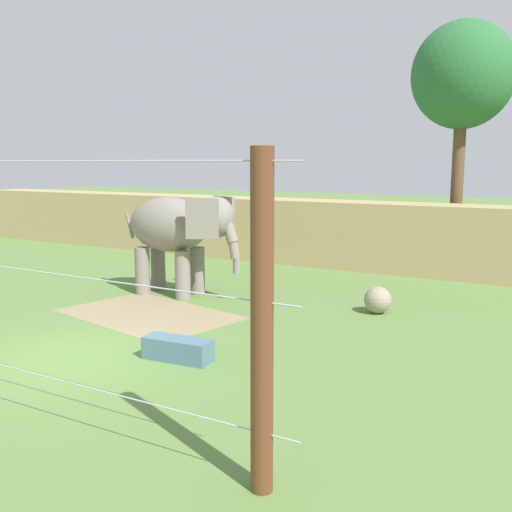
% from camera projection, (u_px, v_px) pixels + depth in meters
% --- Properties ---
extents(ground_plane, '(120.00, 120.00, 0.00)m').
position_uv_depth(ground_plane, '(69.00, 358.00, 11.72)').
color(ground_plane, '#5B7F3D').
extents(dirt_patch, '(4.94, 3.76, 0.01)m').
position_uv_depth(dirt_patch, '(149.00, 314.00, 15.09)').
color(dirt_patch, '#937F5B').
rests_on(dirt_patch, ground).
extents(embankment_wall, '(36.00, 1.80, 2.43)m').
position_uv_depth(embankment_wall, '(322.00, 233.00, 22.25)').
color(embankment_wall, tan).
rests_on(embankment_wall, ground).
extents(elephant, '(3.94, 1.66, 2.92)m').
position_uv_depth(elephant, '(178.00, 229.00, 16.97)').
color(elephant, gray).
rests_on(elephant, ground).
extents(enrichment_ball, '(0.70, 0.70, 0.70)m').
position_uv_depth(enrichment_ball, '(378.00, 300.00, 15.13)').
color(enrichment_ball, gray).
rests_on(enrichment_ball, ground).
extents(feed_trough, '(1.44, 0.62, 0.44)m').
position_uv_depth(feed_trough, '(178.00, 349.00, 11.57)').
color(feed_trough, slate).
rests_on(feed_trough, ground).
extents(tree_far_left, '(3.62, 3.62, 8.81)m').
position_uv_depth(tree_far_left, '(463.00, 77.00, 20.91)').
color(tree_far_left, brown).
rests_on(tree_far_left, ground).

